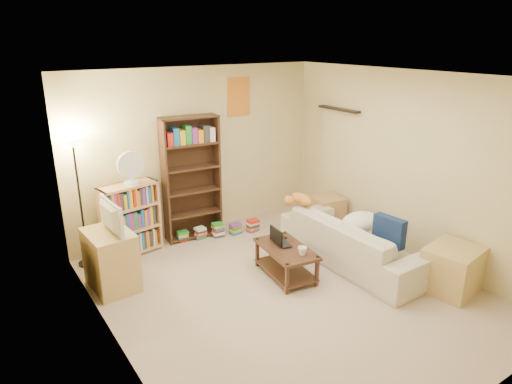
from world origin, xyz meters
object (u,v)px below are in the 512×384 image
(tabby_cat, at_px, (299,199))
(side_table, at_px, (327,212))
(floor_lamp, at_px, (75,165))
(tall_bookshelf, at_px, (192,176))
(tv_stand, at_px, (111,260))
(mug, at_px, (302,251))
(short_bookshelf, at_px, (130,220))
(television, at_px, (106,217))
(sofa, at_px, (354,241))
(coffee_table, at_px, (286,258))
(desk_fan, at_px, (131,168))
(end_cabinet, at_px, (452,269))
(laptop, at_px, (285,241))

(tabby_cat, height_order, side_table, tabby_cat)
(floor_lamp, bearing_deg, tall_bookshelf, -0.20)
(tabby_cat, bearing_deg, tv_stand, 172.39)
(mug, distance_m, short_bookshelf, 2.44)
(television, distance_m, floor_lamp, 0.91)
(sofa, bearing_deg, coffee_table, 76.97)
(television, bearing_deg, floor_lamp, 4.11)
(desk_fan, distance_m, floor_lamp, 0.69)
(coffee_table, bearing_deg, tall_bookshelf, 111.45)
(tv_stand, relative_size, end_cabinet, 1.11)
(tv_stand, height_order, desk_fan, desk_fan)
(laptop, bearing_deg, tabby_cat, -44.86)
(tv_stand, distance_m, short_bookshelf, 0.93)
(mug, bearing_deg, sofa, 2.84)
(laptop, bearing_deg, television, 74.65)
(side_table, bearing_deg, desk_fan, 164.91)
(tv_stand, xyz_separation_m, tall_bookshelf, (1.48, 0.77, 0.61))
(side_table, bearing_deg, sofa, -115.82)
(sofa, distance_m, short_bookshelf, 3.06)
(floor_lamp, height_order, side_table, floor_lamp)
(sofa, bearing_deg, mug, 92.70)
(laptop, distance_m, end_cabinet, 2.03)
(tv_stand, bearing_deg, mug, -35.38)
(sofa, relative_size, laptop, 5.70)
(desk_fan, bearing_deg, sofa, -39.24)
(mug, distance_m, floor_lamp, 3.00)
(short_bookshelf, relative_size, side_table, 2.02)
(sofa, height_order, coffee_table, sofa)
(tv_stand, height_order, floor_lamp, floor_lamp)
(tabby_cat, relative_size, laptop, 1.30)
(tabby_cat, distance_m, tv_stand, 2.65)
(coffee_table, height_order, television, television)
(end_cabinet, bearing_deg, tabby_cat, 110.82)
(coffee_table, bearing_deg, sofa, -5.48)
(mug, distance_m, end_cabinet, 1.79)
(short_bookshelf, bearing_deg, tv_stand, -133.50)
(television, xyz_separation_m, desk_fan, (0.57, 0.71, 0.34))
(tabby_cat, bearing_deg, short_bookshelf, 152.09)
(mug, xyz_separation_m, short_bookshelf, (-1.43, 1.98, 0.06))
(coffee_table, distance_m, desk_fan, 2.35)
(side_table, bearing_deg, short_bookshelf, 164.32)
(mug, xyz_separation_m, end_cabinet, (1.40, -1.10, -0.17))
(television, relative_size, tall_bookshelf, 0.36)
(sofa, distance_m, tall_bookshelf, 2.49)
(sofa, bearing_deg, desk_fan, 50.62)
(tabby_cat, height_order, floor_lamp, floor_lamp)
(tall_bookshelf, xyz_separation_m, floor_lamp, (-1.58, 0.01, 0.40))
(coffee_table, relative_size, floor_lamp, 0.55)
(coffee_table, xyz_separation_m, mug, (0.04, -0.27, 0.20))
(mug, height_order, short_bookshelf, short_bookshelf)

